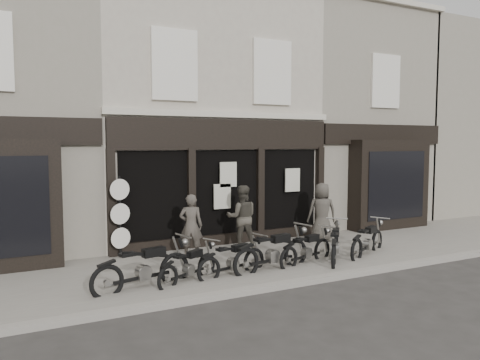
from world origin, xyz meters
name	(u,v)px	position (x,y,z in m)	size (l,w,h in m)	color
ground_plane	(276,271)	(0.00, 0.00, 0.00)	(90.00, 90.00, 0.00)	#2D2B28
pavement	(259,260)	(0.00, 0.90, 0.06)	(30.00, 4.20, 0.12)	slate
kerb	(305,281)	(0.00, -1.25, 0.07)	(30.00, 0.25, 0.13)	gray
central_building	(190,118)	(0.00, 5.95, 4.08)	(7.30, 6.22, 8.34)	#B7AF9D
neighbour_right	(333,122)	(6.35, 5.90, 4.04)	(5.60, 6.73, 8.34)	gray
filler_right	(463,124)	(14.50, 6.00, 4.10)	(11.00, 6.00, 8.20)	gray
motorcycle_0	(144,272)	(-3.42, -0.13, 0.45)	(2.32, 0.86, 1.13)	black
motorcycle_1	(189,269)	(-2.37, -0.10, 0.36)	(1.75, 1.12, 0.92)	black
motorcycle_2	(233,263)	(-1.26, -0.10, 0.38)	(1.98, 0.75, 0.96)	black
motorcycle_3	(273,255)	(-0.19, -0.14, 0.45)	(2.35, 0.77, 1.13)	black
motorcycle_4	(307,252)	(0.90, -0.02, 0.39)	(1.97, 0.88, 0.97)	black
motorcycle_5	(335,247)	(1.79, -0.06, 0.43)	(1.66, 1.84, 1.07)	black
motorcycle_6	(368,243)	(2.94, -0.03, 0.41)	(1.99, 1.21, 1.03)	black
man_left	(191,226)	(-1.59, 1.81, 0.98)	(0.63, 0.41, 1.72)	#464039
man_centre	(242,217)	(0.10, 2.09, 1.05)	(0.91, 0.71, 1.86)	#413D35
man_right	(322,212)	(2.84, 1.94, 1.04)	(0.90, 0.58, 1.84)	#423D37
advert_sign_post	(120,220)	(-3.28, 2.65, 1.13)	(0.56, 0.36, 2.32)	black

